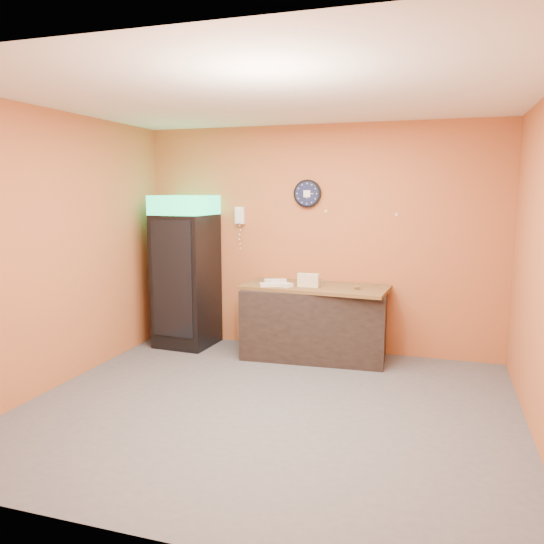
% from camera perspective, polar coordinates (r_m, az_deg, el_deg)
% --- Properties ---
extents(floor, '(4.50, 4.50, 0.00)m').
position_cam_1_polar(floor, '(5.09, -0.38, -14.38)').
color(floor, '#47474C').
rests_on(floor, ground).
extents(back_wall, '(4.50, 0.02, 2.80)m').
position_cam_1_polar(back_wall, '(6.64, 4.92, 3.53)').
color(back_wall, '#B35E32').
rests_on(back_wall, floor).
extents(left_wall, '(0.02, 4.00, 2.80)m').
position_cam_1_polar(left_wall, '(5.82, -22.01, 2.19)').
color(left_wall, '#B35E32').
rests_on(left_wall, floor).
extents(ceiling, '(4.50, 4.00, 0.02)m').
position_cam_1_polar(ceiling, '(4.75, -0.42, 18.44)').
color(ceiling, white).
rests_on(ceiling, back_wall).
extents(beverage_cooler, '(0.72, 0.73, 1.94)m').
position_cam_1_polar(beverage_cooler, '(6.88, -9.36, -0.16)').
color(beverage_cooler, black).
rests_on(beverage_cooler, floor).
extents(prep_counter, '(1.72, 0.84, 0.84)m').
position_cam_1_polar(prep_counter, '(6.43, 4.61, -5.50)').
color(prep_counter, black).
rests_on(prep_counter, floor).
extents(wall_clock, '(0.34, 0.06, 0.34)m').
position_cam_1_polar(wall_clock, '(6.62, 3.83, 8.41)').
color(wall_clock, black).
rests_on(wall_clock, back_wall).
extents(wall_phone, '(0.12, 0.10, 0.22)m').
position_cam_1_polar(wall_phone, '(6.87, -3.49, 6.09)').
color(wall_phone, white).
rests_on(wall_phone, back_wall).
extents(butcher_paper, '(1.76, 0.87, 0.04)m').
position_cam_1_polar(butcher_paper, '(6.34, 4.66, -1.64)').
color(butcher_paper, brown).
rests_on(butcher_paper, prep_counter).
extents(sub_roll_stack, '(0.25, 0.09, 0.16)m').
position_cam_1_polar(sub_roll_stack, '(6.23, 3.94, -0.89)').
color(sub_roll_stack, beige).
rests_on(sub_roll_stack, butcher_paper).
extents(wrapped_sandwich_left, '(0.29, 0.21, 0.04)m').
position_cam_1_polar(wrapped_sandwich_left, '(6.27, -0.06, -1.37)').
color(wrapped_sandwich_left, silver).
rests_on(wrapped_sandwich_left, butcher_paper).
extents(wrapped_sandwich_mid, '(0.32, 0.24, 0.04)m').
position_cam_1_polar(wrapped_sandwich_mid, '(6.29, 0.95, -1.32)').
color(wrapped_sandwich_mid, silver).
rests_on(wrapped_sandwich_mid, butcher_paper).
extents(wrapped_sandwich_right, '(0.29, 0.20, 0.04)m').
position_cam_1_polar(wrapped_sandwich_right, '(6.54, 0.36, -0.95)').
color(wrapped_sandwich_right, silver).
rests_on(wrapped_sandwich_right, butcher_paper).
extents(kitchen_tool, '(0.06, 0.06, 0.06)m').
position_cam_1_polar(kitchen_tool, '(6.49, 5.29, -0.97)').
color(kitchen_tool, silver).
rests_on(kitchen_tool, butcher_paper).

